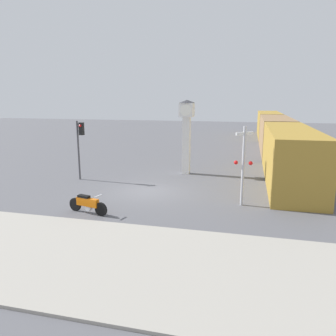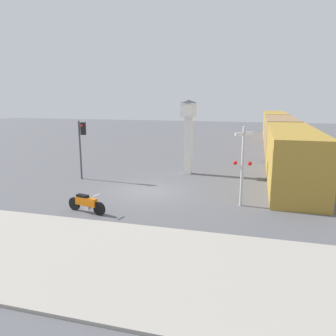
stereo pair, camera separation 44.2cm
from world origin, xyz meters
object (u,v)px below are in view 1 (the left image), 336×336
at_px(motorcycle, 88,204).
at_px(railroad_crossing_signal, 243,163).
at_px(clock_tower, 187,126).
at_px(traffic_light, 80,139).
at_px(freight_train, 275,134).

bearing_deg(motorcycle, railroad_crossing_signal, 36.53).
relative_size(clock_tower, traffic_light, 1.34).
relative_size(freight_train, traffic_light, 9.87).
distance_m(motorcycle, clock_tower, 10.16).
height_order(clock_tower, freight_train, clock_tower).
xyz_separation_m(freight_train, traffic_light, (-13.18, -15.74, 0.96)).
bearing_deg(railroad_crossing_signal, freight_train, 81.52).
bearing_deg(clock_tower, traffic_light, -151.80).
bearing_deg(railroad_crossing_signal, clock_tower, 122.56).
bearing_deg(clock_tower, freight_train, 61.05).
xyz_separation_m(motorcycle, traffic_light, (-3.48, 5.88, 2.20)).
bearing_deg(traffic_light, clock_tower, 28.20).
bearing_deg(clock_tower, railroad_crossing_signal, -57.44).
bearing_deg(freight_train, clock_tower, -118.95).
bearing_deg(traffic_light, railroad_crossing_signal, -15.67).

